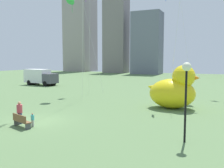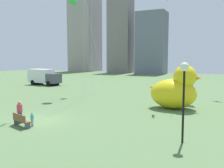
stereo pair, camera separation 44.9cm
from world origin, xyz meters
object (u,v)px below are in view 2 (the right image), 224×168
object	(u,v)px
park_bench	(21,120)
lamppost	(184,80)
person_adult	(20,111)
box_truck	(44,77)
giant_inflatable_duck	(175,90)
person_child	(32,119)

from	to	relation	value
park_bench	lamppost	world-z (taller)	lamppost
person_adult	box_truck	bearing A→B (deg)	127.65
lamppost	box_truck	xyz separation A→B (m)	(-28.15, 21.01, -2.03)
lamppost	box_truck	bearing A→B (deg)	143.27
person_adult	giant_inflatable_duck	size ratio (longest dim) A/B	0.33
giant_inflatable_duck	box_truck	distance (m)	28.28
lamppost	person_child	bearing A→B (deg)	-174.17
park_bench	person_adult	xyz separation A→B (m)	(-0.84, 0.73, 0.41)
giant_inflatable_duck	park_bench	bearing A→B (deg)	-126.77
person_adult	lamppost	bearing A→B (deg)	3.82
lamppost	box_truck	size ratio (longest dim) A/B	0.67
person_adult	person_child	size ratio (longest dim) A/B	1.68
park_bench	lamppost	distance (m)	11.05
person_adult	lamppost	xyz separation A→B (m)	(11.36, 0.76, 2.59)
person_adult	park_bench	bearing A→B (deg)	-41.14
park_bench	person_child	distance (m)	0.75
park_bench	person_adult	size ratio (longest dim) A/B	1.10
person_child	lamppost	distance (m)	10.42
person_child	giant_inflatable_duck	distance (m)	13.02
park_bench	box_truck	size ratio (longest dim) A/B	0.27
park_bench	giant_inflatable_duck	bearing A→B (deg)	53.23
person_adult	lamppost	distance (m)	11.68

